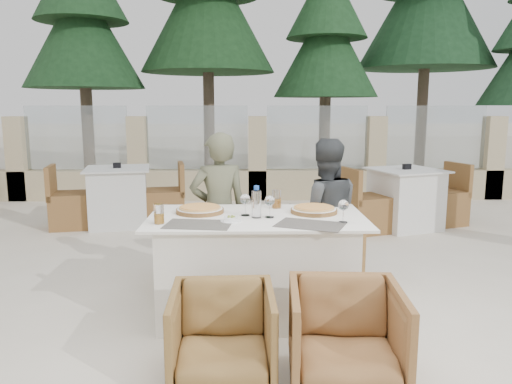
{
  "coord_description": "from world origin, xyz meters",
  "views": [
    {
      "loc": [
        -0.19,
        -3.57,
        1.58
      ],
      "look_at": [
        -0.11,
        0.33,
        0.9
      ],
      "focal_mm": 35.0,
      "sensor_mm": 36.0,
      "label": 1
    }
  ],
  "objects_px": {
    "water_bottle": "(256,202)",
    "beer_glass_right": "(277,199)",
    "diner_right": "(324,216)",
    "wine_glass_centre": "(245,203)",
    "wine_glass_near": "(270,205)",
    "bg_table_b": "(405,199)",
    "olive_dish": "(231,219)",
    "diner_left": "(219,212)",
    "wine_glass_corner": "(343,210)",
    "armchair_far_left": "(217,246)",
    "pizza_right": "(314,210)",
    "bg_table_a": "(119,197)",
    "beer_glass_left": "(159,214)",
    "dining_table": "(257,266)",
    "pizza_left": "(200,210)",
    "armchair_near_left": "(223,335)",
    "armchair_near_right": "(346,336)",
    "armchair_far_right": "(309,250)"
  },
  "relations": [
    {
      "from": "water_bottle",
      "to": "beer_glass_right",
      "type": "bearing_deg",
      "value": 63.96
    },
    {
      "from": "diner_right",
      "to": "wine_glass_centre",
      "type": "bearing_deg",
      "value": 34.52
    },
    {
      "from": "wine_glass_near",
      "to": "bg_table_b",
      "type": "relative_size",
      "value": 0.11
    },
    {
      "from": "olive_dish",
      "to": "diner_left",
      "type": "relative_size",
      "value": 0.08
    },
    {
      "from": "wine_glass_near",
      "to": "wine_glass_corner",
      "type": "bearing_deg",
      "value": -19.01
    },
    {
      "from": "armchair_far_left",
      "to": "pizza_right",
      "type": "bearing_deg",
      "value": 143.29
    },
    {
      "from": "bg_table_a",
      "to": "diner_left",
      "type": "bearing_deg",
      "value": -68.94
    },
    {
      "from": "beer_glass_right",
      "to": "diner_left",
      "type": "relative_size",
      "value": 0.11
    },
    {
      "from": "wine_glass_near",
      "to": "wine_glass_corner",
      "type": "distance_m",
      "value": 0.53
    },
    {
      "from": "beer_glass_left",
      "to": "bg_table_a",
      "type": "xyz_separation_m",
      "value": [
        -1.09,
        3.14,
        -0.45
      ]
    },
    {
      "from": "wine_glass_corner",
      "to": "diner_right",
      "type": "height_order",
      "value": "diner_right"
    },
    {
      "from": "wine_glass_centre",
      "to": "diner_left",
      "type": "distance_m",
      "value": 0.62
    },
    {
      "from": "dining_table",
      "to": "pizza_left",
      "type": "height_order",
      "value": "pizza_left"
    },
    {
      "from": "olive_dish",
      "to": "armchair_near_left",
      "type": "bearing_deg",
      "value": -92.37
    },
    {
      "from": "wine_glass_corner",
      "to": "diner_right",
      "type": "bearing_deg",
      "value": 91.37
    },
    {
      "from": "beer_glass_left",
      "to": "bg_table_b",
      "type": "xyz_separation_m",
      "value": [
        2.66,
        2.92,
        -0.45
      ]
    },
    {
      "from": "wine_glass_centre",
      "to": "armchair_far_left",
      "type": "relative_size",
      "value": 0.27
    },
    {
      "from": "olive_dish",
      "to": "diner_right",
      "type": "height_order",
      "value": "diner_right"
    },
    {
      "from": "olive_dish",
      "to": "wine_glass_corner",
      "type": "bearing_deg",
      "value": -3.52
    },
    {
      "from": "armchair_near_right",
      "to": "diner_right",
      "type": "bearing_deg",
      "value": 89.7
    },
    {
      "from": "armchair_far_left",
      "to": "pizza_left",
      "type": "bearing_deg",
      "value": 87.66
    },
    {
      "from": "dining_table",
      "to": "bg_table_a",
      "type": "height_order",
      "value": "same"
    },
    {
      "from": "wine_glass_corner",
      "to": "bg_table_a",
      "type": "distance_m",
      "value": 3.96
    },
    {
      "from": "armchair_far_left",
      "to": "diner_left",
      "type": "relative_size",
      "value": 0.5
    },
    {
      "from": "pizza_left",
      "to": "water_bottle",
      "type": "bearing_deg",
      "value": -22.74
    },
    {
      "from": "beer_glass_left",
      "to": "bg_table_b",
      "type": "relative_size",
      "value": 0.08
    },
    {
      "from": "pizza_right",
      "to": "bg_table_a",
      "type": "bearing_deg",
      "value": 128.21
    },
    {
      "from": "dining_table",
      "to": "armchair_near_left",
      "type": "relative_size",
      "value": 2.63
    },
    {
      "from": "pizza_left",
      "to": "armchair_near_right",
      "type": "distance_m",
      "value": 1.53
    },
    {
      "from": "water_bottle",
      "to": "beer_glass_right",
      "type": "height_order",
      "value": "water_bottle"
    },
    {
      "from": "dining_table",
      "to": "diner_left",
      "type": "bearing_deg",
      "value": 118.89
    },
    {
      "from": "diner_left",
      "to": "bg_table_b",
      "type": "xyz_separation_m",
      "value": [
        2.29,
        2.14,
        -0.3
      ]
    },
    {
      "from": "wine_glass_near",
      "to": "diner_left",
      "type": "bearing_deg",
      "value": 123.52
    },
    {
      "from": "water_bottle",
      "to": "armchair_far_right",
      "type": "bearing_deg",
      "value": 53.56
    },
    {
      "from": "wine_glass_corner",
      "to": "olive_dish",
      "type": "xyz_separation_m",
      "value": [
        -0.78,
        0.05,
        -0.07
      ]
    },
    {
      "from": "beer_glass_left",
      "to": "armchair_near_left",
      "type": "relative_size",
      "value": 0.23
    },
    {
      "from": "wine_glass_near",
      "to": "diner_left",
      "type": "relative_size",
      "value": 0.14
    },
    {
      "from": "wine_glass_centre",
      "to": "beer_glass_left",
      "type": "height_order",
      "value": "wine_glass_centre"
    },
    {
      "from": "bg_table_a",
      "to": "wine_glass_centre",
      "type": "bearing_deg",
      "value": -70.53
    },
    {
      "from": "wine_glass_centre",
      "to": "armchair_far_left",
      "type": "height_order",
      "value": "wine_glass_centre"
    },
    {
      "from": "wine_glass_near",
      "to": "armchair_far_right",
      "type": "relative_size",
      "value": 0.25
    },
    {
      "from": "wine_glass_near",
      "to": "beer_glass_right",
      "type": "xyz_separation_m",
      "value": [
        0.07,
        0.34,
        -0.02
      ]
    },
    {
      "from": "dining_table",
      "to": "beer_glass_left",
      "type": "xyz_separation_m",
      "value": [
        -0.68,
        -0.22,
        0.45
      ]
    },
    {
      "from": "wine_glass_near",
      "to": "armchair_far_left",
      "type": "distance_m",
      "value": 1.11
    },
    {
      "from": "armchair_far_left",
      "to": "wine_glass_centre",
      "type": "bearing_deg",
      "value": 113.26
    },
    {
      "from": "wine_glass_near",
      "to": "diner_right",
      "type": "xyz_separation_m",
      "value": [
        0.49,
        0.55,
        -0.21
      ]
    },
    {
      "from": "armchair_near_right",
      "to": "diner_left",
      "type": "xyz_separation_m",
      "value": [
        -0.8,
        1.55,
        0.39
      ]
    },
    {
      "from": "armchair_far_right",
      "to": "bg_table_b",
      "type": "height_order",
      "value": "bg_table_b"
    },
    {
      "from": "armchair_far_left",
      "to": "bg_table_b",
      "type": "relative_size",
      "value": 0.42
    },
    {
      "from": "diner_left",
      "to": "bg_table_b",
      "type": "height_order",
      "value": "diner_left"
    }
  ]
}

